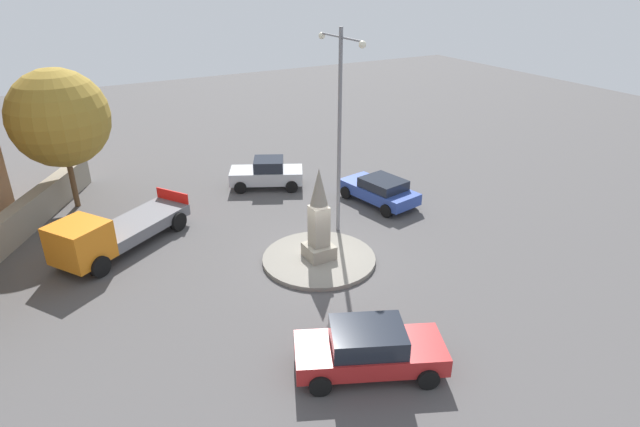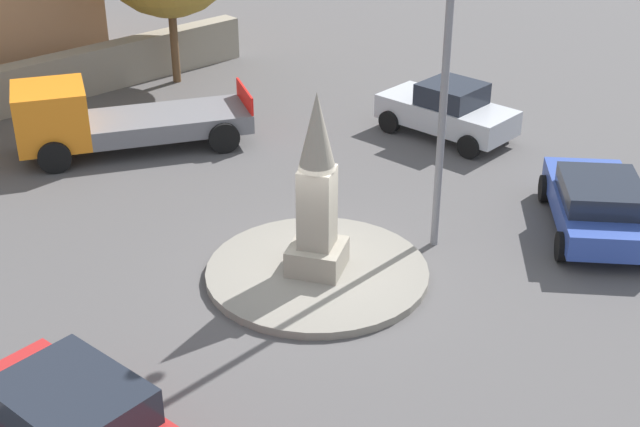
{
  "view_description": "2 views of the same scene",
  "coord_description": "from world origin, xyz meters",
  "px_view_note": "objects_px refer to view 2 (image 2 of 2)",
  "views": [
    {
      "loc": [
        -16.2,
        8.85,
        10.81
      ],
      "look_at": [
        -0.21,
        0.07,
        2.21
      ],
      "focal_mm": 29.6,
      "sensor_mm": 36.0,
      "label": 1
    },
    {
      "loc": [
        -14.73,
        -4.38,
        9.37
      ],
      "look_at": [
        -0.74,
        -0.28,
        1.84
      ],
      "focal_mm": 49.21,
      "sensor_mm": 36.0,
      "label": 2
    }
  ],
  "objects_px": {
    "car_blue_parked_left": "(597,203)",
    "truck_orange_waiting": "(107,119)",
    "streetlamp": "(450,6)",
    "car_silver_far_side": "(448,110)",
    "monument": "(317,195)"
  },
  "relations": [
    {
      "from": "car_blue_parked_left",
      "to": "truck_orange_waiting",
      "type": "relative_size",
      "value": 0.71
    },
    {
      "from": "car_blue_parked_left",
      "to": "truck_orange_waiting",
      "type": "distance_m",
      "value": 12.63
    },
    {
      "from": "streetlamp",
      "to": "car_silver_far_side",
      "type": "relative_size",
      "value": 2.09
    },
    {
      "from": "streetlamp",
      "to": "car_silver_far_side",
      "type": "xyz_separation_m",
      "value": [
        6.22,
        0.73,
        -4.43
      ]
    },
    {
      "from": "monument",
      "to": "streetlamp",
      "type": "bearing_deg",
      "value": -45.88
    },
    {
      "from": "car_silver_far_side",
      "to": "truck_orange_waiting",
      "type": "height_order",
      "value": "truck_orange_waiting"
    },
    {
      "from": "streetlamp",
      "to": "car_silver_far_side",
      "type": "height_order",
      "value": "streetlamp"
    },
    {
      "from": "car_silver_far_side",
      "to": "car_blue_parked_left",
      "type": "distance_m",
      "value": 6.19
    },
    {
      "from": "car_blue_parked_left",
      "to": "car_silver_far_side",
      "type": "bearing_deg",
      "value": 40.93
    },
    {
      "from": "monument",
      "to": "car_silver_far_side",
      "type": "xyz_separation_m",
      "value": [
        8.22,
        -1.34,
        -1.07
      ]
    },
    {
      "from": "car_silver_far_side",
      "to": "car_blue_parked_left",
      "type": "xyz_separation_m",
      "value": [
        -4.67,
        -4.05,
        -0.06
      ]
    },
    {
      "from": "car_silver_far_side",
      "to": "truck_orange_waiting",
      "type": "relative_size",
      "value": 0.68
    },
    {
      "from": "car_silver_far_side",
      "to": "truck_orange_waiting",
      "type": "distance_m",
      "value": 9.27
    },
    {
      "from": "monument",
      "to": "car_silver_far_side",
      "type": "relative_size",
      "value": 0.91
    },
    {
      "from": "monument",
      "to": "truck_orange_waiting",
      "type": "distance_m",
      "value": 8.6
    }
  ]
}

